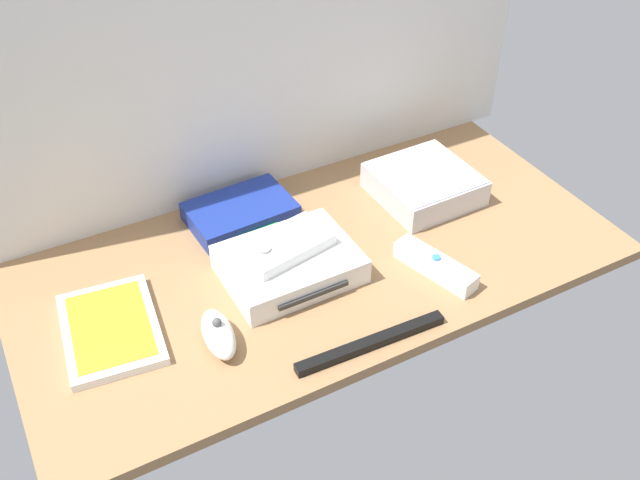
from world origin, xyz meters
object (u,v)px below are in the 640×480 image
Objects in this scene: remote_nunchuk at (218,334)px; remote_classic_pad at (285,245)px; mini_computer at (424,184)px; network_router at (240,212)px; sensor_bar at (371,343)px; game_console at (290,264)px; remote_wand at (435,265)px; game_case at (111,329)px.

remote_classic_pad is at bearing 37.90° from remote_nunchuk.
mini_computer is 1.67× the size of remote_nunchuk.
mini_computer is 32.34cm from remote_classic_pad.
remote_classic_pad is at bearing -88.86° from network_router.
network_router is 36.79cm from sensor_bar.
game_console is 32.39cm from mini_computer.
game_case is at bearing 150.47° from remote_wand.
mini_computer is at bearing 13.28° from game_console.
sensor_bar is (3.59, -20.75, -4.71)cm from remote_classic_pad.
remote_classic_pad reaches higher than sensor_bar.
mini_computer reaches higher than remote_nunchuk.
remote_classic_pad is 0.65× the size of sensor_bar.
game_console is at bearing 102.34° from sensor_bar.
game_console is at bearing 136.51° from remote_wand.
game_console is 3.43cm from remote_classic_pad.
remote_nunchuk is at bearing -29.19° from game_case.
network_router is (-1.25, 16.94, -0.50)cm from game_console.
remote_wand is 0.63× the size of sensor_bar.
remote_nunchuk is 18.76cm from remote_classic_pad.
game_console is at bearing -95.89° from remote_classic_pad.
remote_nunchuk is (-14.51, -25.51, 0.34)cm from network_router.
remote_wand is at bearing -54.34° from network_router.
remote_wand is at bearing -119.64° from mini_computer.
remote_wand is at bearing -40.58° from remote_classic_pad.
game_console is 16.99cm from network_router.
remote_nunchuk is (-36.69, 2.20, 0.53)cm from remote_wand.
remote_nunchuk is at bearing -152.00° from game_console.
remote_nunchuk is 0.43× the size of sensor_bar.
sensor_bar is (32.55, -20.56, -0.06)cm from game_case.
network_router is 0.78× the size of sensor_bar.
mini_computer is 0.93× the size of network_router.
remote_classic_pad is (-21.03, 11.98, 3.90)cm from remote_wand.
game_console is at bearing 4.58° from game_case.
remote_nunchuk reaches higher than game_case.
remote_classic_pad reaches higher than remote_wand.
game_case is 51.37cm from remote_wand.
game_case reaches higher than sensor_bar.
sensor_bar is at bearing -85.61° from network_router.
mini_computer is at bearing 24.96° from remote_nunchuk.
network_router is 16.20cm from remote_classic_pad.
remote_classic_pad is 21.58cm from sensor_bar.
remote_nunchuk is at bearing -122.65° from network_router.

